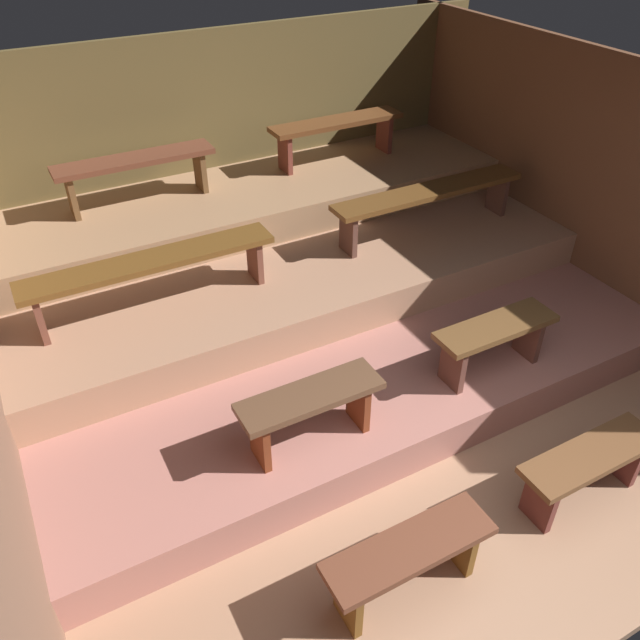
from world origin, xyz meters
TOP-DOWN VIEW (x-y plane):
  - ground at (0.00, 2.38)m, footprint 5.85×5.55m
  - wall_back at (0.00, 4.78)m, footprint 5.85×0.06m
  - wall_right at (2.56, 2.38)m, footprint 0.06×5.55m
  - platform_lower at (0.00, 2.93)m, footprint 5.05×3.64m
  - platform_middle at (0.00, 3.54)m, footprint 5.05×2.42m
  - platform_upper at (0.00, 4.13)m, footprint 5.05×1.25m
  - bench_floor_left at (-0.71, 0.42)m, footprint 1.02×0.30m
  - bench_floor_right at (0.71, 0.42)m, footprint 1.02×0.30m
  - bench_lower_left at (-0.77, 1.48)m, footprint 0.97×0.30m
  - bench_lower_right at (0.77, 1.48)m, footprint 0.97×0.30m
  - bench_middle_left at (-1.30, 3.07)m, footprint 1.95×0.30m
  - bench_middle_right at (1.30, 3.07)m, footprint 1.95×0.30m
  - bench_upper_left at (-1.03, 4.31)m, footprint 1.41×0.30m
  - bench_upper_right at (1.03, 4.31)m, footprint 1.41×0.30m

SIDE VIEW (x-z plane):
  - ground at x=0.00m, z-range -0.08..0.00m
  - platform_lower at x=0.00m, z-range 0.00..0.31m
  - bench_floor_left at x=-0.71m, z-range 0.11..0.54m
  - bench_floor_right at x=0.71m, z-range 0.11..0.54m
  - platform_middle at x=0.00m, z-range 0.31..0.62m
  - bench_lower_left at x=-0.77m, z-range 0.42..0.85m
  - bench_lower_right at x=0.77m, z-range 0.42..0.85m
  - platform_upper at x=0.00m, z-range 0.62..0.93m
  - bench_middle_left at x=-1.30m, z-range 0.76..1.19m
  - bench_middle_right at x=1.30m, z-range 0.76..1.19m
  - wall_back at x=0.00m, z-range 0.00..2.24m
  - wall_right at x=2.56m, z-range 0.00..2.24m
  - bench_upper_left at x=-1.03m, z-range 1.06..1.49m
  - bench_upper_right at x=1.03m, z-range 1.06..1.49m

